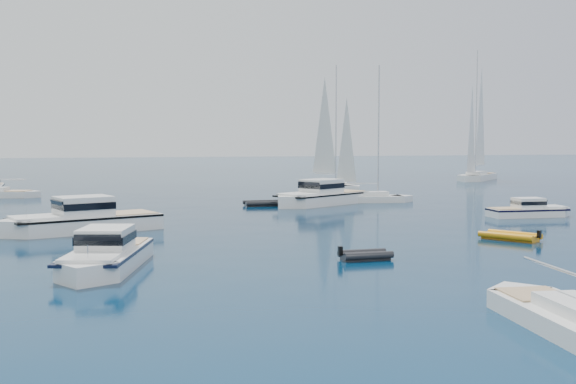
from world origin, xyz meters
name	(u,v)px	position (x,y,z in m)	size (l,w,h in m)	color
ground	(446,289)	(0.00, 0.00, 0.00)	(400.00, 400.00, 0.00)	navy
motor_cruiser_left	(105,269)	(-13.79, 7.81, 0.00)	(2.96, 9.68, 2.54)	silver
motor_cruiser_centre	(81,232)	(-15.60, 22.16, 0.00)	(3.52, 11.49, 3.02)	silver
motor_cruiser_far_r	(530,217)	(18.42, 23.63, 0.00)	(2.23, 7.29, 1.91)	white
motor_cruiser_distant	(320,205)	(5.04, 37.15, 0.00)	(3.52, 11.49, 3.02)	silver
sailboat_fore	(571,331)	(1.11, -6.94, 0.00)	(2.62, 10.09, 14.84)	silver
sailboat_centre	(369,202)	(10.37, 38.72, 0.00)	(2.40, 9.23, 13.57)	silver
sailboat_sails_r	(330,190)	(11.36, 55.28, 0.00)	(2.68, 10.30, 15.15)	white
sailboat_sails_far	(477,180)	(37.96, 69.20, 0.00)	(3.42, 13.16, 19.34)	white
tender_yellow	(510,240)	(10.14, 12.36, 0.00)	(2.00, 3.64, 0.95)	orange
tender_grey_near	(365,260)	(-0.85, 7.58, 0.00)	(1.59, 2.73, 0.95)	black
tender_grey_far	(265,206)	(-0.09, 37.41, 0.00)	(2.17, 4.02, 0.95)	black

